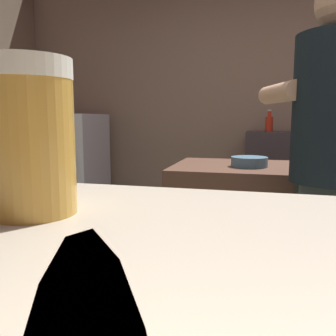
# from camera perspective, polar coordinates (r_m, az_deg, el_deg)

# --- Properties ---
(wall_back) EXTENTS (5.20, 0.10, 2.70)m
(wall_back) POSITION_cam_1_polar(r_m,az_deg,el_deg) (3.41, 19.09, 10.45)
(wall_back) COLOR gray
(wall_back) RESTS_ON ground
(back_shelf) EXTENTS (0.78, 0.36, 1.07)m
(back_shelf) POSITION_cam_1_polar(r_m,az_deg,el_deg) (3.19, 19.33, -4.10)
(back_shelf) COLOR #3B3437
(back_shelf) RESTS_ON ground
(mini_fridge) EXTENTS (0.67, 0.58, 1.22)m
(mini_fridge) POSITION_cam_1_polar(r_m,az_deg,el_deg) (3.47, -16.17, -1.74)
(mini_fridge) COLOR white
(mini_fridge) RESTS_ON ground
(mixing_bowl) EXTENTS (0.19, 0.19, 0.05)m
(mixing_bowl) POSITION_cam_1_polar(r_m,az_deg,el_deg) (1.87, 13.03, 0.99)
(mixing_bowl) COLOR #476D86
(mixing_bowl) RESTS_ON prep_counter
(pint_glass_near) EXTENTS (0.08, 0.08, 0.14)m
(pint_glass_near) POSITION_cam_1_polar(r_m,az_deg,el_deg) (0.06, -22.23, -4.19)
(pint_glass_near) COLOR gold
(pint_glass_near) RESTS_ON bar_counter
(pint_glass_far) EXTENTS (0.07, 0.07, 0.13)m
(pint_glass_far) POSITION_cam_1_polar(r_m,az_deg,el_deg) (0.33, -21.32, 4.59)
(pint_glass_far) COLOR gold
(pint_glass_far) RESTS_ON bar_counter
(bottle_soy) EXTENTS (0.05, 0.05, 0.19)m
(bottle_soy) POSITION_cam_1_polar(r_m,az_deg,el_deg) (3.10, 23.69, 6.64)
(bottle_soy) COLOR black
(bottle_soy) RESTS_ON back_shelf
(bottle_olive_oil) EXTENTS (0.06, 0.06, 0.18)m
(bottle_olive_oil) POSITION_cam_1_polar(r_m,az_deg,el_deg) (3.11, 16.06, 6.98)
(bottle_olive_oil) COLOR red
(bottle_olive_oil) RESTS_ON back_shelf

